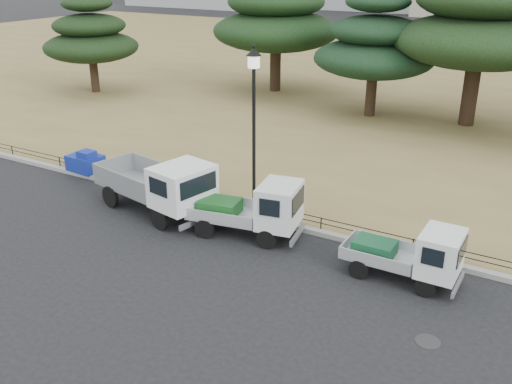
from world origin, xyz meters
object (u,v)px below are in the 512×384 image
Objects in this scene: truck_kei_rear at (411,254)px; tarp_pile at (86,162)px; street_lamp at (254,105)px; truck_large at (159,183)px; truck_kei_front at (253,209)px.

tarp_pile is (-13.93, 1.63, -0.31)m from truck_kei_rear.
street_lamp reaches higher than truck_kei_rear.
truck_large is 3.70m from truck_kei_front.
truck_kei_front is 3.38m from street_lamp.
truck_kei_rear is at bearing -15.28° from street_lamp.
street_lamp reaches higher than truck_large.
street_lamp is 3.88× the size of tarp_pile.
street_lamp is at bearing 109.32° from truck_kei_front.
truck_large is at bearing -16.62° from tarp_pile.
tarp_pile is (-8.81, 1.41, -0.42)m from truck_kei_front.
truck_kei_rear is (8.82, -0.10, -0.30)m from truck_large.
tarp_pile is at bearing 179.86° from street_lamp.
truck_kei_front is at bearing -9.11° from tarp_pile.
truck_kei_rear is 6.85m from street_lamp.
truck_large is 8.82m from truck_kei_rear.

